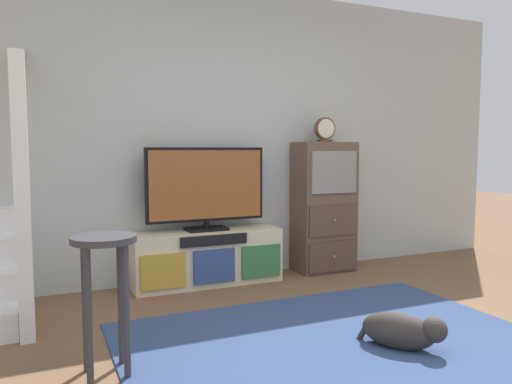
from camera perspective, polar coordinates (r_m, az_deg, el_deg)
The scene contains 8 objects.
back_wall at distance 4.66m, azimuth -3.32°, elevation 6.77°, with size 6.40×0.12×2.70m, color #B2B7B2.
area_rug at distance 3.23m, azimuth 9.11°, elevation -16.89°, with size 2.60×1.80×0.01m, color navy.
media_console at distance 4.42m, azimuth -5.68°, elevation -7.62°, with size 1.33×0.38×0.49m.
television at distance 4.35m, azimuth -5.85°, elevation 0.64°, with size 1.08×0.22×0.74m.
side_cabinet at distance 4.87m, azimuth 7.96°, elevation -1.75°, with size 0.58×0.38×1.28m.
desk_clock at distance 4.83m, azimuth 8.05°, elevation 7.22°, with size 0.21×0.08×0.24m.
bar_stool_near at distance 2.72m, azimuth -17.28°, elevation -9.02°, with size 0.34×0.34×0.76m.
dog at distance 3.18m, azimuth 16.78°, elevation -15.25°, with size 0.42×0.48×0.23m.
Camera 1 is at (-1.65, -1.90, 1.21)m, focal length 34.25 mm.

